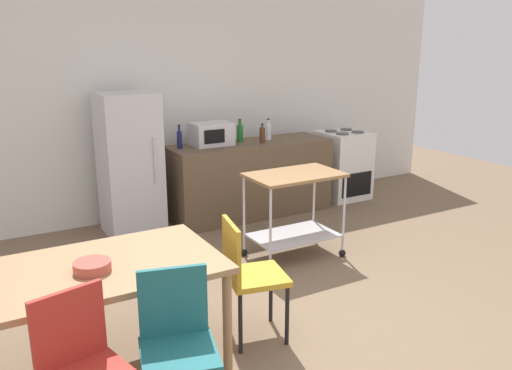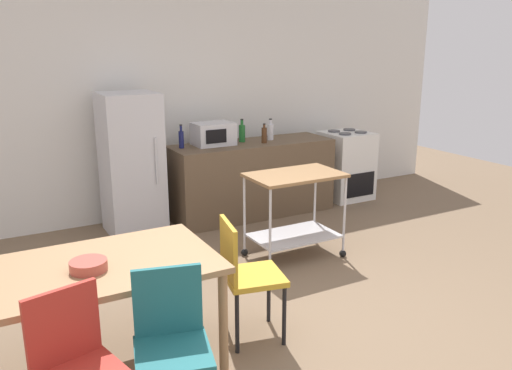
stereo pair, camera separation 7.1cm
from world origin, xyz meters
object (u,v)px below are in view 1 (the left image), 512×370
object	(u,v)px
bottle_wine	(268,131)
bottle_hot_sauce	(240,133)
bottle_vinegar	(179,139)
fruit_bowl	(92,267)
chair_red	(82,367)
bottle_olive_oil	(262,135)
chair_mustard	(248,271)
stove_oven	(343,165)
kitchen_cart	(294,201)
chair_teal	(177,340)
microwave	(211,134)
refrigerator	(130,164)
dining_table	(98,278)

from	to	relation	value
bottle_wine	bottle_hot_sauce	bearing A→B (deg)	172.06
bottle_vinegar	fruit_bowl	size ratio (longest dim) A/B	1.21
chair_red	bottle_wine	world-z (taller)	bottle_wine
bottle_olive_oil	fruit_bowl	xyz separation A→B (m)	(-2.55, -2.36, -0.22)
chair_mustard	stove_oven	bearing A→B (deg)	-37.19
bottle_olive_oil	kitchen_cart	bearing A→B (deg)	-106.95
chair_red	stove_oven	xyz separation A→B (m)	(4.10, 3.06, -0.07)
chair_teal	bottle_wine	bearing A→B (deg)	65.80
stove_oven	chair_red	bearing A→B (deg)	-143.28
microwave	bottle_vinegar	bearing A→B (deg)	-179.21
chair_red	refrigerator	xyz separation A→B (m)	(1.20, 3.14, 0.26)
refrigerator	bottle_vinegar	bearing A→B (deg)	-1.77
chair_teal	bottle_hot_sauce	bearing A→B (deg)	70.68
chair_mustard	refrigerator	bearing A→B (deg)	12.84
chair_red	bottle_wine	bearing A→B (deg)	32.23
fruit_bowl	bottle_vinegar	bearing A→B (deg)	58.18
chair_teal	stove_oven	xyz separation A→B (m)	(3.60, 3.06, -0.07)
chair_mustard	fruit_bowl	distance (m)	1.08
refrigerator	bottle_olive_oil	xyz separation A→B (m)	(1.56, -0.20, 0.22)
kitchen_cart	bottle_vinegar	size ratio (longest dim) A/B	3.38
microwave	bottle_wine	size ratio (longest dim) A/B	1.76
dining_table	chair_teal	distance (m)	0.72
bottle_hot_sauce	bottle_wine	world-z (taller)	bottle_hot_sauce
dining_table	stove_oven	size ratio (longest dim) A/B	1.63
microwave	bottle_wine	world-z (taller)	same
stove_oven	bottle_wine	size ratio (longest dim) A/B	3.53
dining_table	kitchen_cart	world-z (taller)	kitchen_cart
fruit_bowl	microwave	bearing A→B (deg)	52.19
chair_red	fruit_bowl	size ratio (longest dim) A/B	4.01
bottle_wine	bottle_olive_oil	bearing A→B (deg)	-139.78
stove_oven	bottle_vinegar	distance (m)	2.39
chair_mustard	bottle_hot_sauce	bearing A→B (deg)	-15.38
chair_teal	bottle_olive_oil	distance (m)	3.74
refrigerator	microwave	size ratio (longest dim) A/B	3.37
chair_red	bottle_vinegar	distance (m)	3.62
bottle_olive_oil	fruit_bowl	bearing A→B (deg)	-137.29
chair_mustard	kitchen_cart	size ratio (longest dim) A/B	0.98
refrigerator	bottle_vinegar	distance (m)	0.62
microwave	bottle_olive_oil	bearing A→B (deg)	-17.71
microwave	stove_oven	bearing A→B (deg)	-2.05
chair_teal	bottle_hot_sauce	world-z (taller)	bottle_hot_sauce
refrigerator	fruit_bowl	distance (m)	2.74
dining_table	bottle_vinegar	bearing A→B (deg)	58.11
bottle_hot_sauce	bottle_wine	size ratio (longest dim) A/B	1.05
dining_table	kitchen_cart	bearing A→B (deg)	25.31
kitchen_cart	bottle_wine	bearing A→B (deg)	68.53
microwave	bottle_wine	xyz separation A→B (m)	(0.75, -0.04, -0.02)
refrigerator	microwave	bearing A→B (deg)	-0.73
refrigerator	fruit_bowl	world-z (taller)	refrigerator
bottle_olive_oil	bottle_hot_sauce	bearing A→B (deg)	135.15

